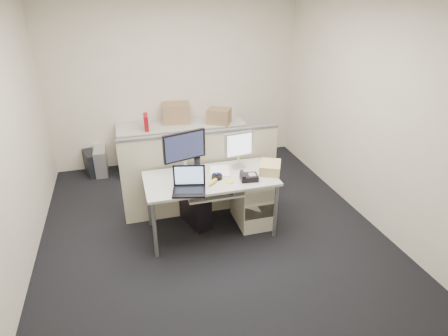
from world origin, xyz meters
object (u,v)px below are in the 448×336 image
object	(u,v)px
monitor_main	(185,153)
desk	(210,182)
laptop	(189,182)
desk_phone	(249,177)

from	to	relation	value
monitor_main	desk	bearing A→B (deg)	-51.63
monitor_main	laptop	bearing A→B (deg)	-112.08
desk	laptop	distance (m)	0.45
monitor_main	desk_phone	size ratio (longest dim) A/B	2.67
desk	monitor_main	bearing A→B (deg)	144.25
desk	laptop	bearing A→B (deg)	-136.97
desk	laptop	size ratio (longest dim) A/B	4.32
laptop	desk_phone	size ratio (longest dim) A/B	1.79
desk	laptop	xyz separation A→B (m)	(-0.30, -0.28, 0.20)
laptop	desk_phone	distance (m)	0.72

